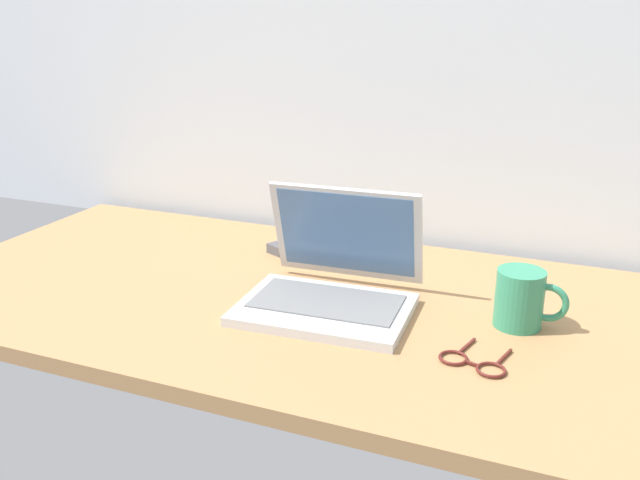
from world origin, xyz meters
name	(u,v)px	position (x,y,z in m)	size (l,w,h in m)	color
desk	(304,303)	(0.00, 0.00, 0.01)	(1.60, 0.76, 0.03)	#A87A4C
laptop	(332,282)	(0.06, -0.01, 0.08)	(0.32, 0.30, 0.21)	silver
coffee_mug	(521,298)	(0.40, 0.02, 0.08)	(0.13, 0.08, 0.10)	#338C66
remote_control_near	(299,242)	(-0.12, 0.26, 0.04)	(0.11, 0.16, 0.02)	#4C4C51
eyeglasses	(473,363)	(0.35, -0.15, 0.03)	(0.12, 0.12, 0.01)	#591E19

